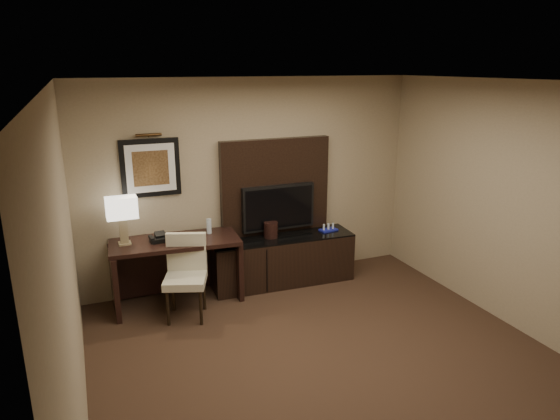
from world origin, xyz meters
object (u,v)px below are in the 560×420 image
desk_chair (185,279)px  ice_bucket (271,230)px  credenza (282,260)px  water_bottle (209,226)px  desk (177,271)px  tv (278,207)px  desk_phone (158,238)px  table_lamp (123,221)px  minibar_tray (328,228)px

desk_chair → ice_bucket: (1.25, 0.52, 0.28)m
credenza → water_bottle: water_bottle is taller
desk → ice_bucket: 1.32m
water_bottle → credenza: bearing=-1.8°
tv → desk_phone: 1.63m
desk_chair → table_lamp: 1.00m
desk_chair → desk_phone: desk_chair is taller
desk_chair → desk: bearing=112.2°
minibar_tray → ice_bucket: bearing=177.0°
table_lamp → ice_bucket: 1.87m
credenza → tv: size_ratio=1.90×
ice_bucket → minibar_tray: ice_bucket is taller
desk → ice_bucket: ice_bucket is taller
credenza → ice_bucket: size_ratio=9.20×
table_lamp → minibar_tray: size_ratio=2.40×
tv → water_bottle: size_ratio=5.34×
tv → water_bottle: tv is taller
desk → tv: (1.42, 0.19, 0.61)m
desk → table_lamp: 0.90m
desk_chair → minibar_tray: desk_chair is taller
credenza → ice_bucket: ice_bucket is taller
desk → tv: tv is taller
credenza → table_lamp: bearing=-178.2°
desk → desk_phone: (-0.19, 0.01, 0.45)m
tv → ice_bucket: tv is taller
tv → minibar_tray: (0.68, -0.15, -0.32)m
credenza → desk_chair: desk_chair is taller
desk_chair → water_bottle: 0.80m
water_bottle → ice_bucket: (0.83, 0.00, -0.15)m
desk → desk_phone: desk_phone is taller
credenza → minibar_tray: (0.68, -0.01, 0.37)m
desk_chair → table_lamp: bearing=158.8°
desk_phone → minibar_tray: desk_phone is taller
tv → desk_chair: bearing=-156.0°
credenza → minibar_tray: minibar_tray is taller
tv → table_lamp: size_ratio=1.75×
desk_chair → desk_phone: bearing=135.0°
table_lamp → water_bottle: 1.03m
table_lamp → desk_phone: size_ratio=3.13×
minibar_tray → water_bottle: bearing=178.5°
desk_chair → tv: bearing=43.9°
tv → minibar_tray: tv is taller
desk → ice_bucket: size_ratio=7.39×
desk_chair → water_bottle: water_bottle is taller
desk → desk_phone: size_ratio=8.36×
table_lamp → credenza: bearing=-0.8°
credenza → desk_phone: size_ratio=10.41×
desk_chair → desk_phone: 0.63m
credenza → ice_bucket: 0.46m
water_bottle → table_lamp: bearing=-179.8°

